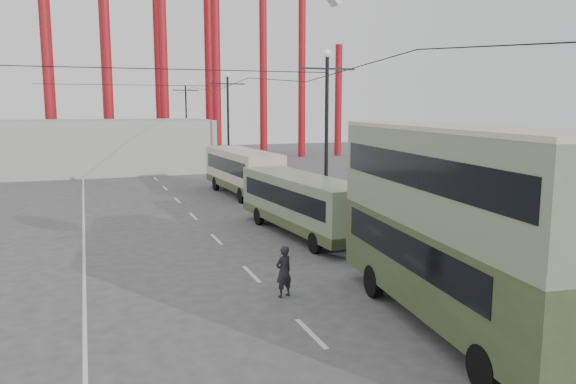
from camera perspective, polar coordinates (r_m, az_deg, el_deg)
name	(u,v)px	position (r m, az deg, el deg)	size (l,w,h in m)	color
road_markings	(204,224)	(30.82, -8.54, -3.23)	(12.52, 120.00, 0.01)	silver
lamp_post_mid	(326,137)	(30.54, 3.93, 5.59)	(3.20, 0.44, 9.32)	black
lamp_post_far	(228,125)	(51.42, -6.10, 6.83)	(3.20, 0.44, 9.32)	black
lamp_post_distant	(186,119)	(72.96, -10.29, 7.29)	(3.20, 0.44, 9.32)	black
fairground_shed	(93,146)	(57.02, -19.22, 4.39)	(22.00, 10.00, 5.00)	#ABABA5
double_decker_bus	(458,217)	(16.46, 16.86, -2.47)	(3.89, 11.04, 5.80)	#354123
single_decker_green	(302,202)	(27.69, 1.43, -1.03)	(3.23, 10.48, 2.92)	#6B805D
single_decker_cream	(242,170)	(40.29, -4.66, 2.25)	(3.14, 10.45, 3.21)	beige
pedestrian	(284,272)	(18.90, -0.44, -8.08)	(0.64, 0.42, 1.75)	black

